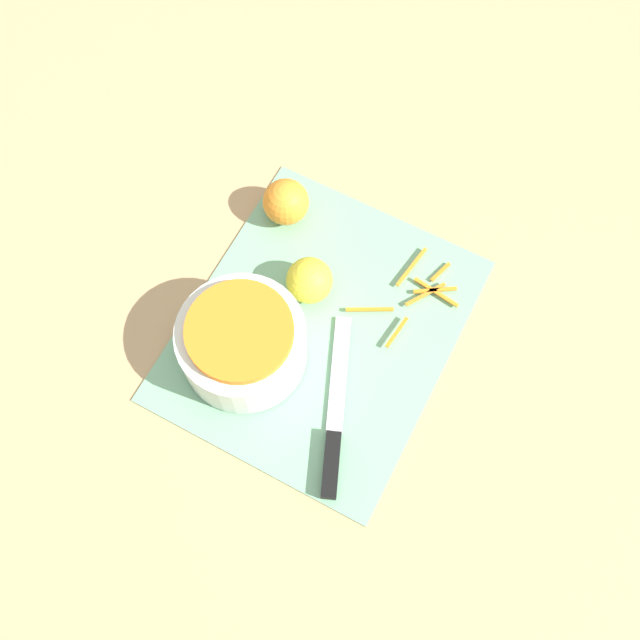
{
  "coord_description": "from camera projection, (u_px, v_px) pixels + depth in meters",
  "views": [
    {
      "loc": [
        -0.34,
        -0.18,
        0.97
      ],
      "look_at": [
        0.0,
        0.0,
        0.04
      ],
      "focal_mm": 42.0,
      "sensor_mm": 36.0,
      "label": 1
    }
  ],
  "objects": [
    {
      "name": "lemon",
      "position": [
        309.0,
        280.0,
        1.03
      ],
      "size": [
        0.07,
        0.07,
        0.07
      ],
      "color": "yellow",
      "rests_on": "cutting_board"
    },
    {
      "name": "peel_pile",
      "position": [
        416.0,
        293.0,
        1.05
      ],
      "size": [
        0.16,
        0.14,
        0.01
      ],
      "color": "orange",
      "rests_on": "cutting_board"
    },
    {
      "name": "cutting_board",
      "position": [
        320.0,
        329.0,
        1.04
      ],
      "size": [
        0.42,
        0.35,
        0.01
      ],
      "color": "#75AD84",
      "rests_on": "ground_plane"
    },
    {
      "name": "ground_plane",
      "position": [
        320.0,
        330.0,
        1.04
      ],
      "size": [
        4.0,
        4.0,
        0.0
      ],
      "primitive_type": "plane",
      "color": "tan"
    },
    {
      "name": "bowl_speckled",
      "position": [
        242.0,
        342.0,
        0.98
      ],
      "size": [
        0.17,
        0.17,
        0.09
      ],
      "color": "silver",
      "rests_on": "cutting_board"
    },
    {
      "name": "knife",
      "position": [
        334.0,
        438.0,
        0.97
      ],
      "size": [
        0.24,
        0.12,
        0.02
      ],
      "rotation": [
        0.0,
        0.0,
        0.4
      ],
      "color": "black",
      "rests_on": "cutting_board"
    },
    {
      "name": "orange_left",
      "position": [
        286.0,
        202.0,
        1.08
      ],
      "size": [
        0.07,
        0.07,
        0.07
      ],
      "color": "orange",
      "rests_on": "cutting_board"
    }
  ]
}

